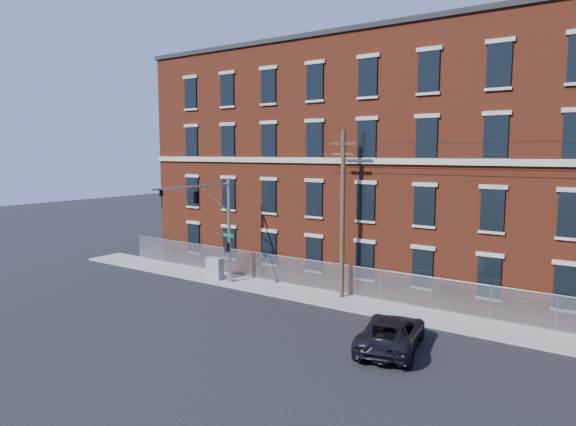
# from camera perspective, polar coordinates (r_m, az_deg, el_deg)

# --- Properties ---
(ground) EXTENTS (140.00, 140.00, 0.00)m
(ground) POSITION_cam_1_polar(r_m,az_deg,el_deg) (28.25, -3.30, -11.43)
(ground) COLOR black
(ground) RESTS_ON ground
(sidewalk) EXTENTS (65.00, 3.00, 0.12)m
(sidewalk) POSITION_cam_1_polar(r_m,az_deg,el_deg) (27.88, 24.06, -12.14)
(sidewalk) COLOR gray
(sidewalk) RESTS_ON ground
(mill_building) EXTENTS (55.30, 14.32, 16.30)m
(mill_building) POSITION_cam_1_polar(r_m,az_deg,el_deg) (35.30, 27.47, 4.93)
(mill_building) COLOR maroon
(mill_building) RESTS_ON ground
(chain_link_fence) EXTENTS (59.06, 0.06, 1.85)m
(chain_link_fence) POSITION_cam_1_polar(r_m,az_deg,el_deg) (28.81, 24.65, -9.48)
(chain_link_fence) COLOR #A5A8AD
(chain_link_fence) RESTS_ON ground
(traffic_signal_mast) EXTENTS (0.90, 6.75, 7.00)m
(traffic_signal_mast) POSITION_cam_1_polar(r_m,az_deg,el_deg) (32.62, -9.29, 0.65)
(traffic_signal_mast) COLOR #9EA0A5
(traffic_signal_mast) RESTS_ON ground
(utility_pole_near) EXTENTS (1.80, 0.28, 10.00)m
(utility_pole_near) POSITION_cam_1_polar(r_m,az_deg,el_deg) (30.61, 6.10, 0.21)
(utility_pole_near) COLOR #4B3625
(utility_pole_near) RESTS_ON ground
(pickup_truck) EXTENTS (3.61, 5.79, 1.49)m
(pickup_truck) POSITION_cam_1_polar(r_m,az_deg,el_deg) (24.13, 11.40, -12.90)
(pickup_truck) COLOR black
(pickup_truck) RESTS_ON ground
(utility_cabinet) EXTENTS (1.19, 0.61, 1.48)m
(utility_cabinet) POSITION_cam_1_polar(r_m,az_deg,el_deg) (35.90, -8.14, -6.10)
(utility_cabinet) COLOR gray
(utility_cabinet) RESTS_ON sidewalk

